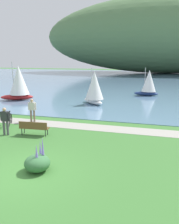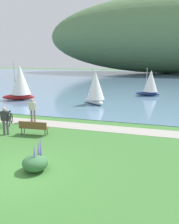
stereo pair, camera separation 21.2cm
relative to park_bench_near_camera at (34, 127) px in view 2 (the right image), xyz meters
name	(u,v)px [view 2 (the right image)]	position (x,y,z in m)	size (l,w,h in m)	color
ground_plane	(24,172)	(2.01, -4.29, -0.52)	(200.00, 200.00, 0.00)	#3D7533
bay_water	(137,78)	(2.01, 44.36, -0.50)	(180.00, 80.00, 0.04)	#5B7F9E
distant_hillside	(170,34)	(9.50, 68.26, 11.59)	(81.10, 28.00, 24.14)	#567A4C
shoreline_path	(79,126)	(2.01, 2.61, -0.52)	(60.00, 1.50, 0.01)	#A39E93
park_bench_near_camera	(34,127)	(0.00, 0.00, 0.00)	(1.83, 0.63, 0.88)	brown
bicycle_leaning_near_bench	(10,119)	(-2.78, 1.54, -0.12)	(0.81, 1.63, 1.01)	black
person_at_shoreline	(33,109)	(-1.66, 2.78, 0.46)	(0.60, 0.30, 1.71)	#72604C
person_on_the_grass	(5,119)	(-1.69, -0.40, 0.46)	(0.61, 0.25, 1.71)	#4C4C51
echium_bush_beside_closest	(35,162)	(2.44, -4.07, -0.15)	(1.07, 1.07, 1.46)	#386B3D
sailboat_nearest_to_shore	(150,83)	(6.08, 17.83, 1.16)	(2.99, 1.82, 3.48)	navy
sailboat_mid_bay	(95,88)	(1.01, 10.39, 1.23)	(2.95, 2.85, 3.64)	white
sailboat_toward_hillside	(20,82)	(-7.76, 10.57, 1.50)	(3.71, 2.77, 4.22)	#B22323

